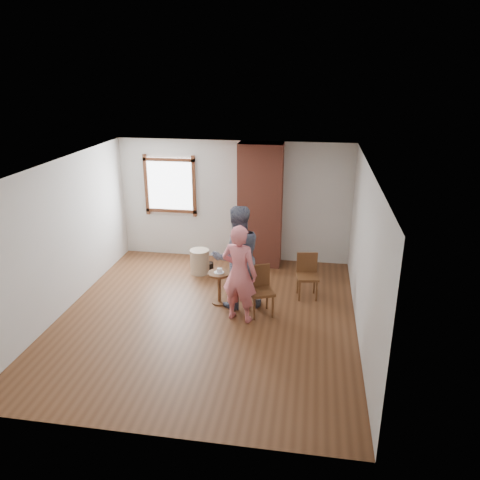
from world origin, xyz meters
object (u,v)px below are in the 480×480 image
dining_chair_right (307,273)px  man (237,257)px  dining_chair_left (260,287)px  side_table (219,283)px  stoneware_crock (200,261)px  person_pink (239,274)px

dining_chair_right → man: bearing=-163.4°
dining_chair_left → man: size_ratio=0.46×
side_table → man: man is taller
stoneware_crock → side_table: side_table is taller
dining_chair_left → man: bearing=131.9°
side_table → stoneware_crock: bearing=118.3°
side_table → person_pink: size_ratio=0.36×
dining_chair_left → person_pink: 0.55m
side_table → dining_chair_right: bearing=19.4°
stoneware_crock → dining_chair_left: (1.42, -1.46, 0.23)m
dining_chair_left → dining_chair_right: size_ratio=1.04×
dining_chair_left → person_pink: (-0.31, -0.28, 0.36)m
dining_chair_right → person_pink: size_ratio=0.49×
stoneware_crock → side_table: bearing=-61.7°
stoneware_crock → man: (0.99, -1.26, 0.67)m
dining_chair_right → side_table: bearing=-169.2°
man → person_pink: (0.12, -0.48, -0.09)m
stoneware_crock → dining_chair_right: size_ratio=0.62×
stoneware_crock → dining_chair_left: dining_chair_left is taller
dining_chair_right → side_table: size_ratio=1.36×
stoneware_crock → person_pink: person_pink is taller
man → dining_chair_right: bearing=-177.9°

